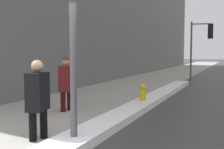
% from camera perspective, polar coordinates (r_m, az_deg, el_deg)
% --- Properties ---
extents(sidewalk_slab, '(4.00, 80.00, 0.01)m').
position_cam_1_polar(sidewalk_slab, '(18.89, 9.01, -0.72)').
color(sidewalk_slab, '#9E9B93').
rests_on(sidewalk_slab, ground).
extents(snow_bank_curb, '(0.69, 12.93, 0.18)m').
position_cam_1_polar(snow_bank_curb, '(9.23, 7.30, -5.42)').
color(snow_bank_curb, white).
rests_on(snow_bank_curb, ground).
extents(traffic_light_near, '(1.31, 0.44, 3.58)m').
position_cam_1_polar(traffic_light_near, '(18.06, 18.04, 7.08)').
color(traffic_light_near, '#515156').
rests_on(traffic_light_near, ground).
extents(pedestrian_trailing, '(0.40, 0.55, 1.52)m').
position_cam_1_polar(pedestrian_trailing, '(5.45, -14.85, -4.24)').
color(pedestrian_trailing, black).
rests_on(pedestrian_trailing, ground).
extents(pedestrian_with_shoulder_bag, '(0.40, 0.73, 1.61)m').
position_cam_1_polar(pedestrian_with_shoulder_bag, '(8.03, -9.27, -1.21)').
color(pedestrian_with_shoulder_bag, '#340C0C').
rests_on(pedestrian_with_shoulder_bag, ground).
extents(fire_hydrant, '(0.20, 0.20, 0.70)m').
position_cam_1_polar(fire_hydrant, '(8.81, 6.28, -4.19)').
color(fire_hydrant, gold).
rests_on(fire_hydrant, ground).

